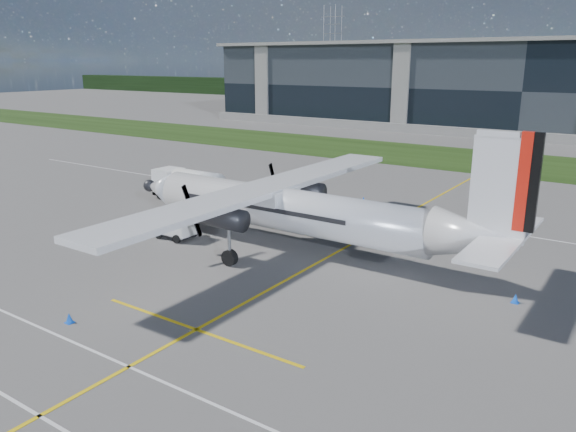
% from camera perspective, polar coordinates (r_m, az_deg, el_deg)
% --- Properties ---
extents(ground, '(400.00, 400.00, 0.00)m').
position_cam_1_polar(ground, '(67.42, 16.56, 4.51)').
color(ground, '#575452').
rests_on(ground, ground).
extents(grass_strip, '(400.00, 18.00, 0.04)m').
position_cam_1_polar(grass_strip, '(74.98, 18.49, 5.42)').
color(grass_strip, '#1A310D').
rests_on(grass_strip, ground).
extents(terminal_building, '(120.00, 20.00, 15.00)m').
position_cam_1_polar(terminal_building, '(105.26, 23.87, 11.71)').
color(terminal_building, black).
rests_on(terminal_building, ground).
extents(pylon_west, '(9.00, 4.60, 30.00)m').
position_cam_1_polar(pylon_west, '(200.04, 4.50, 16.29)').
color(pylon_west, gray).
rests_on(pylon_west, ground).
extents(yellow_taxiway_centerline, '(0.20, 70.00, 0.01)m').
position_cam_1_polar(yellow_taxiway_centerline, '(39.24, 6.93, -2.59)').
color(yellow_taxiway_centerline, yellow).
rests_on(yellow_taxiway_centerline, ground).
extents(turboprop_aircraft, '(28.27, 29.32, 8.80)m').
position_cam_1_polar(turboprop_aircraft, '(35.73, 1.12, 3.02)').
color(turboprop_aircraft, white).
rests_on(turboprop_aircraft, ground).
extents(fuel_tanker_truck, '(7.58, 2.46, 2.84)m').
position_cam_1_polar(fuel_tanker_truck, '(51.11, -10.45, 3.16)').
color(fuel_tanker_truck, white).
rests_on(fuel_tanker_truck, ground).
extents(baggage_tug, '(2.95, 1.77, 1.77)m').
position_cam_1_polar(baggage_tug, '(40.28, -11.36, -1.00)').
color(baggage_tug, silver).
rests_on(baggage_tug, ground).
extents(ground_crew_person, '(0.65, 0.83, 1.89)m').
position_cam_1_polar(ground_crew_person, '(40.76, -10.05, -0.65)').
color(ground_crew_person, '#F25907').
rests_on(ground_crew_person, ground).
extents(safety_cone_nose_stbd, '(0.36, 0.36, 0.50)m').
position_cam_1_polar(safety_cone_nose_stbd, '(45.45, -11.03, 0.08)').
color(safety_cone_nose_stbd, blue).
rests_on(safety_cone_nose_stbd, ground).
extents(safety_cone_tail, '(0.36, 0.36, 0.50)m').
position_cam_1_polar(safety_cone_tail, '(31.61, 22.10, -7.75)').
color(safety_cone_tail, blue).
rests_on(safety_cone_tail, ground).
extents(safety_cone_portwing, '(0.36, 0.36, 0.50)m').
position_cam_1_polar(safety_cone_portwing, '(29.19, -21.34, -9.63)').
color(safety_cone_portwing, blue).
rests_on(safety_cone_portwing, ground).
extents(safety_cone_nose_port, '(0.36, 0.36, 0.50)m').
position_cam_1_polar(safety_cone_nose_port, '(44.32, -14.54, -0.54)').
color(safety_cone_nose_port, blue).
rests_on(safety_cone_nose_port, ground).
extents(safety_cone_stbdwing, '(0.36, 0.36, 0.50)m').
position_cam_1_polar(safety_cone_stbdwing, '(50.17, 7.67, 1.68)').
color(safety_cone_stbdwing, blue).
rests_on(safety_cone_stbdwing, ground).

